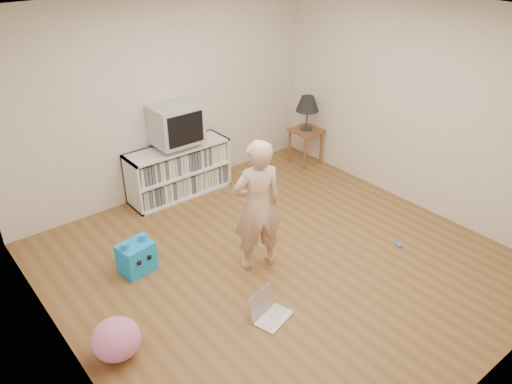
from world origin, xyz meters
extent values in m
plane|color=brown|center=(0.00, 0.00, 0.00)|extent=(4.50, 4.50, 0.00)
cube|color=beige|center=(0.00, 2.25, 1.30)|extent=(4.50, 0.02, 2.60)
cube|color=beige|center=(0.00, -2.25, 1.30)|extent=(4.50, 0.02, 2.60)
cube|color=beige|center=(-2.25, 0.00, 1.30)|extent=(0.02, 4.50, 2.60)
cube|color=beige|center=(2.25, 0.00, 1.30)|extent=(0.02, 4.50, 2.60)
cube|color=white|center=(0.00, 0.00, 2.60)|extent=(4.50, 4.50, 0.01)
cube|color=white|center=(-0.01, 2.23, 0.35)|extent=(1.40, 0.03, 0.70)
cube|color=white|center=(-0.70, 2.02, 0.35)|extent=(0.03, 0.45, 0.70)
cube|color=white|center=(0.67, 2.02, 0.35)|extent=(0.03, 0.45, 0.70)
cube|color=white|center=(-0.01, 2.02, 0.01)|extent=(1.40, 0.45, 0.03)
cube|color=white|center=(-0.01, 2.02, 0.35)|extent=(1.34, 0.45, 0.03)
cube|color=white|center=(-0.01, 2.02, 0.68)|extent=(1.40, 0.45, 0.03)
cube|color=silver|center=(-0.01, 2.02, 0.35)|extent=(1.26, 0.36, 0.64)
cube|color=gray|center=(-0.01, 2.02, 0.73)|extent=(0.45, 0.35, 0.07)
cube|color=#A9A9AF|center=(-0.01, 2.02, 1.02)|extent=(0.60, 0.52, 0.50)
cube|color=black|center=(-0.01, 1.75, 1.02)|extent=(0.50, 0.01, 0.40)
cylinder|color=brown|center=(1.82, 1.48, 0.26)|extent=(0.04, 0.04, 0.52)
cylinder|color=brown|center=(2.16, 1.48, 0.26)|extent=(0.04, 0.04, 0.52)
cylinder|color=brown|center=(1.82, 1.82, 0.26)|extent=(0.04, 0.04, 0.52)
cylinder|color=brown|center=(2.16, 1.82, 0.26)|extent=(0.04, 0.04, 0.52)
cube|color=brown|center=(1.99, 1.65, 0.54)|extent=(0.42, 0.42, 0.03)
cylinder|color=#333333|center=(1.99, 1.65, 0.56)|extent=(0.18, 0.18, 0.02)
cylinder|color=#333333|center=(1.99, 1.65, 0.74)|extent=(0.02, 0.02, 0.32)
imported|color=#D6AC92|center=(-0.21, 0.11, 0.74)|extent=(0.61, 0.48, 1.47)
cube|color=silver|center=(-0.62, -0.63, 0.01)|extent=(0.42, 0.34, 0.02)
cube|color=silver|center=(-0.65, -0.51, 0.13)|extent=(0.37, 0.17, 0.24)
cube|color=black|center=(-0.65, -0.51, 0.13)|extent=(0.33, 0.14, 0.19)
cube|color=#466EBC|center=(1.29, -0.64, 0.01)|extent=(0.10, 0.11, 0.02)
cube|color=#1392FF|center=(-1.26, 0.85, 0.17)|extent=(0.39, 0.32, 0.33)
cylinder|color=#1392FF|center=(-1.37, 0.83, 0.37)|extent=(0.08, 0.08, 0.07)
cylinder|color=#1392FF|center=(-1.15, 0.86, 0.37)|extent=(0.08, 0.08, 0.07)
sphere|color=black|center=(-1.31, 0.70, 0.20)|extent=(0.06, 0.06, 0.06)
sphere|color=black|center=(-1.18, 0.71, 0.20)|extent=(0.06, 0.06, 0.06)
ellipsoid|color=pink|center=(-1.95, -0.12, 0.18)|extent=(0.46, 0.46, 0.36)
camera|label=1|loc=(-2.98, -3.29, 3.33)|focal=35.00mm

